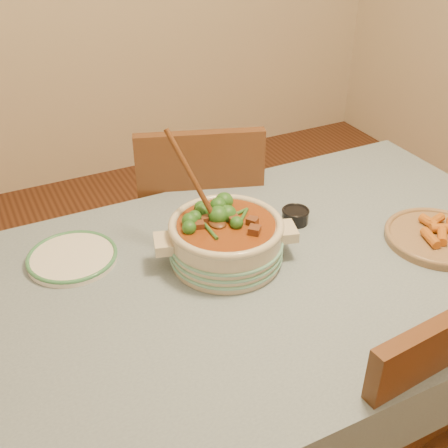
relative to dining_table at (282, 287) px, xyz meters
name	(u,v)px	position (x,y,z in m)	size (l,w,h in m)	color
floor	(272,430)	(0.00, 0.00, -0.66)	(4.50, 4.50, 0.00)	#452113
dining_table	(282,287)	(0.00, 0.00, 0.00)	(1.68, 1.08, 0.76)	brown
stew_casserole	(226,237)	(-0.15, 0.08, 0.17)	(0.41, 0.39, 0.39)	beige
white_plate	(72,257)	(-0.55, 0.28, 0.10)	(0.34, 0.34, 0.02)	white
condiment_bowl	(295,215)	(0.15, 0.17, 0.12)	(0.10, 0.10, 0.05)	black
fried_plate	(437,236)	(0.47, -0.12, 0.11)	(0.34, 0.34, 0.05)	#957052
chair_far	(199,219)	(0.01, 0.63, -0.12)	(0.57, 0.57, 0.97)	brown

